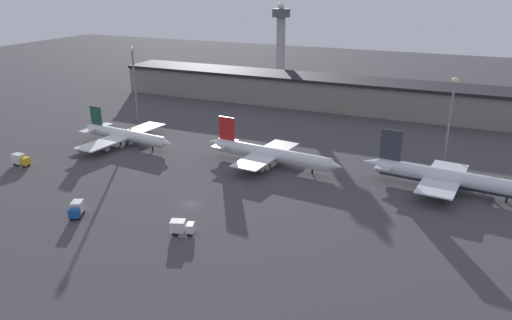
{
  "coord_description": "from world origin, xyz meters",
  "views": [
    {
      "loc": [
        61.08,
        -96.82,
        53.39
      ],
      "look_at": [
        8.57,
        21.0,
        6.0
      ],
      "focal_mm": 35.0,
      "sensor_mm": 36.0,
      "label": 1
    }
  ],
  "objects_px": {
    "airplane_1": "(270,154)",
    "service_vehicle_1": "(181,227)",
    "service_vehicle_2": "(21,159)",
    "service_vehicle_3": "(77,209)",
    "control_tower": "(281,39)",
    "airplane_0": "(125,135)",
    "airplane_2": "(449,178)"
  },
  "relations": [
    {
      "from": "airplane_2",
      "to": "service_vehicle_2",
      "type": "distance_m",
      "value": 123.03
    },
    {
      "from": "airplane_2",
      "to": "control_tower",
      "type": "relative_size",
      "value": 1.15
    },
    {
      "from": "service_vehicle_3",
      "to": "service_vehicle_1",
      "type": "bearing_deg",
      "value": 70.41
    },
    {
      "from": "service_vehicle_1",
      "to": "airplane_1",
      "type": "bearing_deg",
      "value": 68.55
    },
    {
      "from": "service_vehicle_1",
      "to": "control_tower",
      "type": "xyz_separation_m",
      "value": [
        -38.51,
        157.56,
        22.39
      ]
    },
    {
      "from": "airplane_1",
      "to": "service_vehicle_1",
      "type": "height_order",
      "value": "airplane_1"
    },
    {
      "from": "airplane_0",
      "to": "service_vehicle_3",
      "type": "bearing_deg",
      "value": -58.29
    },
    {
      "from": "airplane_1",
      "to": "service_vehicle_2",
      "type": "height_order",
      "value": "airplane_1"
    },
    {
      "from": "airplane_1",
      "to": "service_vehicle_1",
      "type": "distance_m",
      "value": 47.8
    },
    {
      "from": "airplane_1",
      "to": "service_vehicle_3",
      "type": "relative_size",
      "value": 8.14
    },
    {
      "from": "airplane_1",
      "to": "airplane_2",
      "type": "xyz_separation_m",
      "value": [
        50.39,
        0.92,
        0.28
      ]
    },
    {
      "from": "airplane_2",
      "to": "service_vehicle_1",
      "type": "bearing_deg",
      "value": -131.03
    },
    {
      "from": "airplane_0",
      "to": "service_vehicle_3",
      "type": "height_order",
      "value": "airplane_0"
    },
    {
      "from": "airplane_0",
      "to": "service_vehicle_1",
      "type": "height_order",
      "value": "airplane_0"
    },
    {
      "from": "airplane_0",
      "to": "service_vehicle_1",
      "type": "bearing_deg",
      "value": -36.44
    },
    {
      "from": "airplane_1",
      "to": "service_vehicle_2",
      "type": "xyz_separation_m",
      "value": [
        -68.45,
        -30.9,
        -1.51
      ]
    },
    {
      "from": "airplane_2",
      "to": "control_tower",
      "type": "bearing_deg",
      "value": 135.48
    },
    {
      "from": "service_vehicle_1",
      "to": "service_vehicle_2",
      "type": "xyz_separation_m",
      "value": [
        -66.97,
        16.85,
        0.18
      ]
    },
    {
      "from": "airplane_1",
      "to": "control_tower",
      "type": "height_order",
      "value": "control_tower"
    },
    {
      "from": "airplane_0",
      "to": "service_vehicle_3",
      "type": "distance_m",
      "value": 54.38
    },
    {
      "from": "control_tower",
      "to": "service_vehicle_2",
      "type": "bearing_deg",
      "value": -101.44
    },
    {
      "from": "service_vehicle_2",
      "to": "service_vehicle_3",
      "type": "relative_size",
      "value": 1.0
    },
    {
      "from": "service_vehicle_3",
      "to": "service_vehicle_2",
      "type": "bearing_deg",
      "value": -141.04
    },
    {
      "from": "airplane_1",
      "to": "airplane_2",
      "type": "bearing_deg",
      "value": 6.84
    },
    {
      "from": "service_vehicle_2",
      "to": "service_vehicle_1",
      "type": "bearing_deg",
      "value": -11.7
    },
    {
      "from": "airplane_0",
      "to": "airplane_1",
      "type": "relative_size",
      "value": 0.86
    },
    {
      "from": "airplane_1",
      "to": "service_vehicle_2",
      "type": "relative_size",
      "value": 8.11
    },
    {
      "from": "service_vehicle_3",
      "to": "control_tower",
      "type": "relative_size",
      "value": 0.14
    },
    {
      "from": "airplane_0",
      "to": "airplane_2",
      "type": "distance_m",
      "value": 102.96
    },
    {
      "from": "service_vehicle_2",
      "to": "control_tower",
      "type": "relative_size",
      "value": 0.14
    },
    {
      "from": "airplane_1",
      "to": "control_tower",
      "type": "relative_size",
      "value": 1.1
    },
    {
      "from": "service_vehicle_3",
      "to": "control_tower",
      "type": "bearing_deg",
      "value": 159.04
    }
  ]
}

